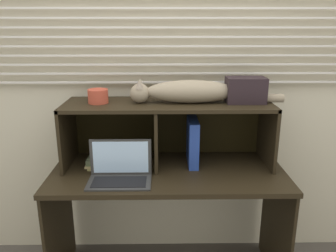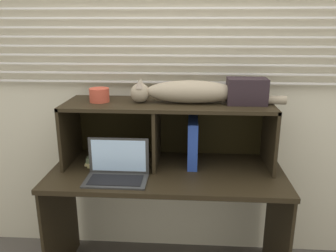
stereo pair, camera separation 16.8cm
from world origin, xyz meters
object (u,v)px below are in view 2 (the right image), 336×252
(binder_upright, at_px, (193,142))
(small_basket, at_px, (99,95))
(cat, at_px, (188,92))
(laptop, at_px, (117,170))
(storage_box, at_px, (247,91))
(book_stack, at_px, (102,157))

(binder_upright, bearing_deg, small_basket, 180.00)
(cat, bearing_deg, binder_upright, 0.00)
(laptop, bearing_deg, small_basket, 120.17)
(cat, height_order, storage_box, storage_box)
(storage_box, bearing_deg, book_stack, 179.99)
(laptop, bearing_deg, binder_upright, 30.35)
(binder_upright, bearing_deg, laptop, -149.65)
(laptop, xyz_separation_m, binder_upright, (0.44, 0.26, 0.09))
(laptop, xyz_separation_m, book_stack, (-0.16, 0.26, -0.02))
(cat, xyz_separation_m, laptop, (-0.41, -0.26, -0.42))
(small_basket, bearing_deg, binder_upright, 0.00)
(laptop, height_order, book_stack, laptop)
(cat, xyz_separation_m, storage_box, (0.35, 0.00, 0.01))
(cat, relative_size, book_stack, 3.72)
(book_stack, bearing_deg, cat, -0.01)
(small_basket, relative_size, storage_box, 0.52)
(binder_upright, height_order, small_basket, small_basket)
(binder_upright, distance_m, storage_box, 0.46)
(small_basket, distance_m, storage_box, 0.91)
(book_stack, xyz_separation_m, storage_box, (0.91, -0.00, 0.45))
(binder_upright, height_order, book_stack, binder_upright)
(cat, distance_m, book_stack, 0.71)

